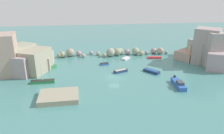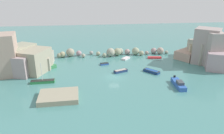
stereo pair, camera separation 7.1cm
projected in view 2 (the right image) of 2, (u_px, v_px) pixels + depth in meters
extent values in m
plane|color=teal|center=(114.00, 77.00, 55.82)|extent=(160.00, 160.00, 0.00)
cube|color=tan|center=(4.00, 55.00, 55.27)|extent=(6.88, 7.31, 10.79)
cube|color=#9C9C83|center=(21.00, 57.00, 60.60)|extent=(8.55, 9.47, 6.59)
cube|color=#A79E8C|center=(40.00, 60.00, 62.66)|extent=(6.57, 8.89, 3.55)
cube|color=#A99395|center=(24.00, 63.00, 57.39)|extent=(7.84, 9.46, 5.37)
cube|color=#A09880|center=(31.00, 60.00, 58.40)|extent=(10.81, 10.58, 6.21)
cube|color=#A0918E|center=(206.00, 46.00, 63.88)|extent=(8.68, 8.56, 10.51)
cube|color=tan|center=(189.00, 54.00, 69.76)|extent=(10.30, 9.46, 2.58)
cube|color=#B0A788|center=(200.00, 51.00, 69.39)|extent=(9.09, 9.59, 5.06)
cube|color=#A29792|center=(210.00, 48.00, 63.00)|extent=(4.68, 8.45, 9.92)
cube|color=#A39F91|center=(200.00, 51.00, 66.25)|extent=(4.94, 8.09, 6.25)
cube|color=#A89197|center=(217.00, 61.00, 59.93)|extent=(7.27, 7.45, 5.05)
cube|color=tan|center=(215.00, 52.00, 69.15)|extent=(8.18, 8.45, 4.08)
sphere|color=gray|center=(59.00, 55.00, 70.38)|extent=(1.50, 1.50, 1.50)
sphere|color=tan|center=(63.00, 54.00, 70.74)|extent=(1.92, 1.92, 1.92)
sphere|color=gray|center=(70.00, 52.00, 71.38)|extent=(2.74, 2.74, 2.74)
sphere|color=#A8858C|center=(79.00, 53.00, 72.21)|extent=(1.79, 1.79, 1.79)
sphere|color=#A19B88|center=(83.00, 56.00, 70.69)|extent=(1.27, 1.27, 1.27)
sphere|color=gray|center=(91.00, 53.00, 73.45)|extent=(1.32, 1.32, 1.32)
sphere|color=#9E9F80|center=(98.00, 54.00, 72.51)|extent=(1.40, 1.40, 1.40)
sphere|color=#999F84|center=(104.00, 55.00, 70.82)|extent=(1.44, 1.44, 1.44)
sphere|color=#A0A08D|center=(111.00, 52.00, 71.49)|extent=(2.79, 2.79, 2.79)
sphere|color=gray|center=(117.00, 52.00, 72.39)|extent=(2.53, 2.53, 2.53)
sphere|color=#939C89|center=(120.00, 51.00, 73.78)|extent=(2.14, 2.14, 2.14)
sphere|color=#AA908B|center=(127.00, 52.00, 73.75)|extent=(1.86, 1.86, 1.86)
sphere|color=#949E81|center=(136.00, 51.00, 73.31)|extent=(2.50, 2.50, 2.50)
sphere|color=#9EA081|center=(141.00, 53.00, 72.61)|extent=(1.62, 1.62, 1.62)
sphere|color=gray|center=(147.00, 53.00, 73.71)|extent=(1.23, 1.23, 1.23)
sphere|color=#A68B8B|center=(154.00, 51.00, 74.62)|extent=(2.00, 2.00, 2.00)
sphere|color=#A89688|center=(160.00, 51.00, 74.06)|extent=(2.30, 2.30, 2.30)
sphere|color=gray|center=(166.00, 52.00, 74.32)|extent=(1.22, 1.22, 1.22)
cube|color=#9E967E|center=(59.00, 96.00, 44.87)|extent=(8.20, 6.43, 1.06)
cube|color=#2F8547|center=(43.00, 82.00, 52.29)|extent=(5.64, 1.63, 0.63)
cube|color=#262926|center=(43.00, 80.00, 52.17)|extent=(5.53, 1.60, 0.06)
cylinder|color=silver|center=(42.00, 72.00, 51.41)|extent=(0.10, 0.10, 4.42)
cube|color=#38844E|center=(48.00, 65.00, 62.58)|extent=(5.01, 5.17, 0.96)
cube|color=silver|center=(49.00, 63.00, 61.82)|extent=(2.32, 2.30, 0.70)
cube|color=black|center=(43.00, 61.00, 63.72)|extent=(0.57, 0.56, 0.50)
cube|color=navy|center=(121.00, 71.00, 58.73)|extent=(3.95, 2.62, 0.60)
cube|color=#2D2029|center=(121.00, 70.00, 58.61)|extent=(3.87, 2.57, 0.06)
cube|color=#ADA89E|center=(121.00, 70.00, 58.61)|extent=(3.36, 2.23, 0.08)
cube|color=navy|center=(152.00, 71.00, 58.55)|extent=(4.06, 4.33, 0.62)
cube|color=#2F2F27|center=(152.00, 70.00, 58.43)|extent=(3.98, 4.25, 0.06)
cube|color=#234C93|center=(152.00, 70.00, 58.43)|extent=(3.45, 3.68, 0.08)
cube|color=red|center=(154.00, 58.00, 69.85)|extent=(4.42, 1.67, 0.54)
cube|color=#3160B8|center=(178.00, 84.00, 50.46)|extent=(2.01, 6.18, 0.99)
cube|color=#3F444C|center=(180.00, 83.00, 49.37)|extent=(1.38, 2.09, 0.64)
cube|color=black|center=(175.00, 76.00, 52.91)|extent=(0.46, 0.38, 0.50)
cube|color=#345CB7|center=(104.00, 64.00, 64.35)|extent=(2.65, 1.79, 0.45)
cube|color=black|center=(104.00, 63.00, 64.26)|extent=(2.60, 1.75, 0.06)
cube|color=silver|center=(126.00, 58.00, 69.21)|extent=(3.05, 3.26, 0.49)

